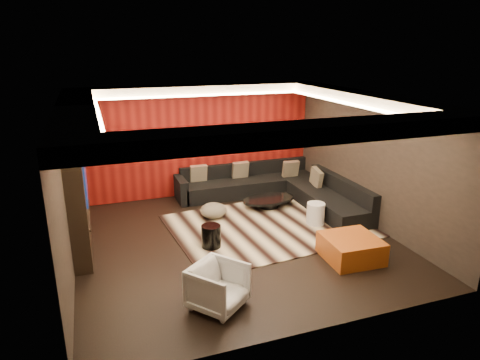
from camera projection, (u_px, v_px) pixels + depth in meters
name	position (u px, v px, depth m)	size (l,w,h in m)	color
floor	(236.00, 241.00, 8.49)	(6.00, 6.00, 0.02)	black
ceiling	(235.00, 98.00, 7.63)	(6.00, 6.00, 0.02)	silver
wall_back	(197.00, 141.00, 10.77)	(6.00, 0.02, 2.80)	black
wall_left	(65.00, 191.00, 7.10)	(0.02, 6.00, 2.80)	black
wall_right	(370.00, 159.00, 9.02)	(0.02, 6.00, 2.80)	black
red_feature_wall	(197.00, 141.00, 10.73)	(5.98, 0.05, 2.78)	#6B0C0A
soffit_back	(198.00, 90.00, 10.09)	(6.00, 0.60, 0.22)	silver
soffit_front	(307.00, 133.00, 5.25)	(6.00, 0.60, 0.22)	silver
soffit_left	(75.00, 112.00, 6.81)	(0.60, 4.80, 0.22)	silver
soffit_right	(363.00, 98.00, 8.53)	(0.60, 4.80, 0.22)	silver
cove_back	(202.00, 95.00, 9.82)	(4.80, 0.08, 0.04)	#FFD899
cove_front	(294.00, 134.00, 5.58)	(4.80, 0.08, 0.04)	#FFD899
cove_left	(98.00, 117.00, 6.95)	(0.08, 4.80, 0.04)	#FFD899
cove_right	(348.00, 104.00, 8.45)	(0.08, 4.80, 0.04)	#FFD899
tv_surround	(77.00, 195.00, 7.79)	(0.30, 2.00, 2.20)	black
tv_screen	(84.00, 176.00, 7.73)	(0.04, 1.30, 0.80)	black
tv_shelf	(89.00, 214.00, 7.96)	(0.04, 1.60, 0.04)	black
rug	(268.00, 226.00, 9.15)	(4.00, 3.00, 0.02)	beige
coffee_table	(269.00, 202.00, 10.17)	(1.29, 1.29, 0.22)	black
drum_stool	(211.00, 236.00, 8.13)	(0.37, 0.37, 0.44)	black
striped_pouf	(213.00, 210.00, 9.53)	(0.59, 0.59, 0.32)	beige
white_side_table	(316.00, 214.00, 9.18)	(0.39, 0.39, 0.48)	white
orange_ottoman	(351.00, 248.00, 7.71)	(0.94, 0.94, 0.42)	#AA5515
armchair	(218.00, 287.00, 6.25)	(0.72, 0.74, 0.68)	silver
sectional_sofa	(277.00, 190.00, 10.64)	(3.65, 3.50, 0.75)	black
throw_pillows	(261.00, 172.00, 10.84)	(2.89, 1.66, 0.50)	beige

